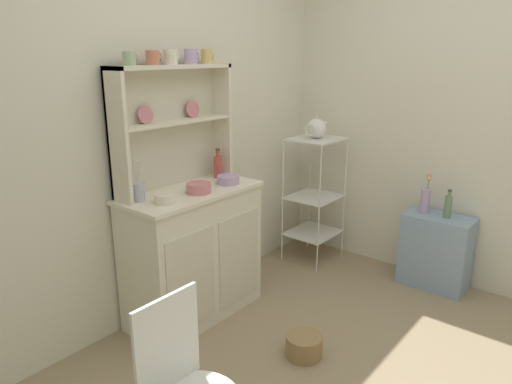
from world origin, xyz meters
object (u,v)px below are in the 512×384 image
(oil_bottle, at_px, (448,206))
(jam_bottle, at_px, (218,166))
(wire_chair, at_px, (183,382))
(flower_vase, at_px, (425,199))
(porcelain_teapot, at_px, (316,128))
(utensil_jar, at_px, (138,191))
(floor_basket, at_px, (304,346))
(bakers_rack, at_px, (314,189))
(cup_sage_0, at_px, (129,58))
(hutch_shelf_unit, at_px, (170,118))
(hutch_cabinet, at_px, (193,252))
(side_shelf_blue, at_px, (436,251))
(bowl_mixing_large, at_px, (165,198))

(oil_bottle, bearing_deg, jam_bottle, 131.19)
(wire_chair, bearing_deg, jam_bottle, 9.25)
(flower_vase, bearing_deg, porcelain_teapot, 100.40)
(wire_chair, relative_size, utensil_jar, 3.34)
(floor_basket, bearing_deg, porcelain_teapot, 30.90)
(bakers_rack, relative_size, cup_sage_0, 12.38)
(hutch_shelf_unit, relative_size, cup_sage_0, 10.22)
(wire_chair, bearing_deg, oil_bottle, -34.30)
(hutch_shelf_unit, distance_m, floor_basket, 1.60)
(porcelain_teapot, bearing_deg, oil_bottle, -81.28)
(bakers_rack, distance_m, jam_bottle, 1.01)
(utensil_jar, bearing_deg, hutch_cabinet, -12.89)
(wire_chair, xyz_separation_m, floor_basket, (1.03, 0.12, -0.45))
(jam_bottle, bearing_deg, hutch_cabinet, -165.88)
(cup_sage_0, height_order, oil_bottle, cup_sage_0)
(hutch_shelf_unit, bearing_deg, porcelain_teapot, -12.52)
(jam_bottle, xyz_separation_m, utensil_jar, (-0.69, -0.01, -0.02))
(bakers_rack, distance_m, flower_vase, 0.89)
(hutch_cabinet, xyz_separation_m, flower_vase, (1.43, -0.99, 0.22))
(bakers_rack, distance_m, utensil_jar, 1.66)
(side_shelf_blue, height_order, cup_sage_0, cup_sage_0)
(side_shelf_blue, height_order, floor_basket, side_shelf_blue)
(wire_chair, distance_m, bowl_mixing_large, 1.19)
(bowl_mixing_large, relative_size, jam_bottle, 0.60)
(hutch_shelf_unit, height_order, utensil_jar, hutch_shelf_unit)
(utensil_jar, height_order, flower_vase, utensil_jar)
(bowl_mixing_large, height_order, porcelain_teapot, porcelain_teapot)
(bakers_rack, height_order, jam_bottle, jam_bottle)
(jam_bottle, xyz_separation_m, oil_bottle, (1.09, -1.25, -0.31))
(hutch_shelf_unit, xyz_separation_m, jam_bottle, (0.34, -0.08, -0.36))
(wire_chair, xyz_separation_m, utensil_jar, (0.62, 1.04, 0.42))
(jam_bottle, bearing_deg, wire_chair, -141.19)
(wire_chair, distance_m, porcelain_teapot, 2.46)
(jam_bottle, xyz_separation_m, porcelain_teapot, (0.93, -0.21, 0.17))
(cup_sage_0, distance_m, porcelain_teapot, 1.69)
(flower_vase, bearing_deg, oil_bottle, -90.22)
(flower_vase, height_order, oil_bottle, flower_vase)
(wire_chair, bearing_deg, flower_vase, -30.31)
(hutch_cabinet, height_order, cup_sage_0, cup_sage_0)
(bowl_mixing_large, bearing_deg, porcelain_teapot, -1.71)
(hutch_cabinet, xyz_separation_m, hutch_shelf_unit, (0.00, 0.16, 0.87))
(wire_chair, bearing_deg, side_shelf_blue, -33.15)
(hutch_shelf_unit, bearing_deg, side_shelf_blue, -41.65)
(hutch_shelf_unit, xyz_separation_m, oil_bottle, (1.43, -1.32, -0.67))
(bakers_rack, xyz_separation_m, jam_bottle, (-0.93, 0.21, 0.33))
(oil_bottle, bearing_deg, hutch_cabinet, 141.03)
(bakers_rack, xyz_separation_m, flower_vase, (0.16, -0.87, 0.05))
(hutch_cabinet, relative_size, porcelain_teapot, 3.73)
(wire_chair, bearing_deg, hutch_shelf_unit, 19.98)
(bowl_mixing_large, relative_size, porcelain_teapot, 0.50)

